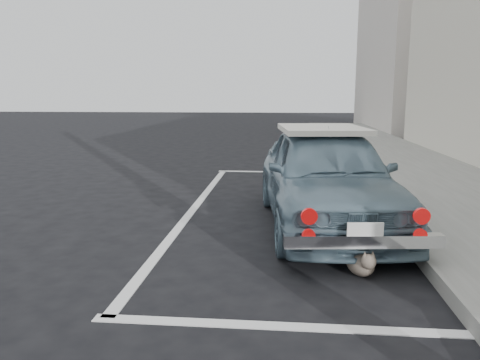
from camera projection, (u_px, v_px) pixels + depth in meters
The scene contains 7 objects.
ground at pixel (230, 296), 4.01m from camera, with size 80.00×80.00×0.00m, color black.
building_far at pixel (410, 45), 22.28m from camera, with size 3.50×10.00×8.00m, color beige.
pline_rear at pixel (289, 327), 3.47m from camera, with size 3.00×0.12×0.01m, color silver.
pline_front at pixel (286, 172), 10.33m from camera, with size 3.00×0.12×0.01m, color silver.
pline_side at pixel (194, 209), 7.03m from camera, with size 0.12×7.00×0.01m, color silver.
retro_coupe at pixel (326, 176), 6.07m from camera, with size 1.92×3.98×1.31m.
cat at pixel (361, 262), 4.44m from camera, with size 0.33×0.54×0.29m.
Camera 1 is at (0.43, -3.74, 1.71)m, focal length 35.00 mm.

